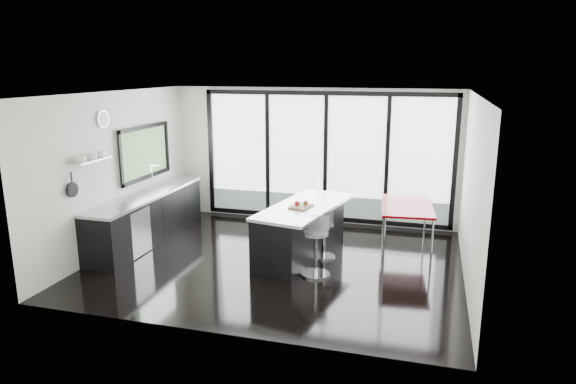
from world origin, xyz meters
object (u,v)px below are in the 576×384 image
(island, at_px, (301,230))
(red_table, at_px, (406,227))
(bar_stool_near, at_px, (316,253))
(bar_stool_far, at_px, (324,240))

(island, xyz_separation_m, red_table, (1.73, 0.85, -0.06))
(island, height_order, bar_stool_near, island)
(island, bearing_deg, bar_stool_far, 5.30)
(bar_stool_far, bearing_deg, bar_stool_near, -96.88)
(bar_stool_near, xyz_separation_m, bar_stool_far, (-0.04, 0.81, -0.05))
(island, distance_m, bar_stool_near, 0.89)
(red_table, bearing_deg, bar_stool_near, -128.59)
(bar_stool_near, bearing_deg, red_table, 53.98)
(island, bearing_deg, red_table, 26.23)
(bar_stool_near, relative_size, red_table, 0.47)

